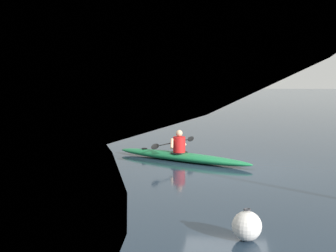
# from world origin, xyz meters

# --- Properties ---
(ground_plane) EXTENTS (160.00, 160.00, 0.00)m
(ground_plane) POSITION_xyz_m (0.00, 0.00, 0.00)
(ground_plane) COLOR #1E2D3D
(kayak) EXTENTS (4.61, 2.76, 0.27)m
(kayak) POSITION_xyz_m (1.43, -1.09, 0.14)
(kayak) COLOR #19723F
(kayak) RESTS_ON ground
(kayaker) EXTENTS (1.13, 2.16, 0.70)m
(kayaker) POSITION_xyz_m (1.52, -1.13, 0.56)
(kayaker) COLOR red
(kayaker) RESTS_ON kayak
(mooring_buoy_channel_marker) EXTENTS (0.56, 0.56, 0.61)m
(mooring_buoy_channel_marker) POSITION_xyz_m (5.65, 2.34, 0.28)
(mooring_buoy_channel_marker) COLOR silver
(mooring_buoy_channel_marker) RESTS_ON ground
(mooring_buoy_red_near) EXTENTS (0.49, 0.49, 0.53)m
(mooring_buoy_red_near) POSITION_xyz_m (-0.36, 5.72, 0.25)
(mooring_buoy_red_near) COLOR silver
(mooring_buoy_red_near) RESTS_ON ground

